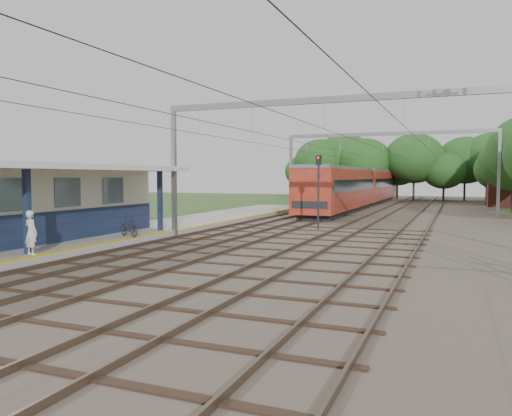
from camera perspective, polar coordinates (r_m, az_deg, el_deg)
The scene contains 11 objects.
ground at distance 12.59m, azimuth -25.95°, elevation -11.78°, with size 160.00×160.00×0.00m, color #2D4C1E.
ballast_bed at distance 38.54m, azimuth 14.42°, elevation -1.29°, with size 18.00×90.00×0.10m, color #473D33.
platform at distance 27.78m, azimuth -14.77°, elevation -2.89°, with size 5.00×52.00×0.35m, color gray.
yellow_stripe at distance 26.48m, azimuth -10.88°, elevation -2.76°, with size 0.45×52.00×0.01m, color yellow.
rail_tracks at distance 38.94m, azimuth 10.78°, elevation -1.00°, with size 11.80×88.00×0.15m.
catenary_system at distance 33.91m, azimuth 12.46°, elevation 7.33°, with size 17.22×88.00×7.00m.
tree_band at distance 65.42m, azimuth 17.55°, elevation 4.89°, with size 31.72×30.88×8.82m.
person at distance 20.36m, azimuth -24.32°, elevation -2.57°, with size 0.61×0.40×1.67m, color silver.
bicycle at distance 24.93m, azimuth -14.32°, elevation -2.11°, with size 0.45×1.59×0.96m, color black.
train at distance 53.55m, azimuth 11.78°, elevation 2.44°, with size 3.07×38.21×4.02m.
signal_post at distance 30.01m, azimuth 7.15°, elevation 2.87°, with size 0.36×0.32×4.52m.
Camera 1 is at (9.09, -8.07, 3.26)m, focal length 35.00 mm.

